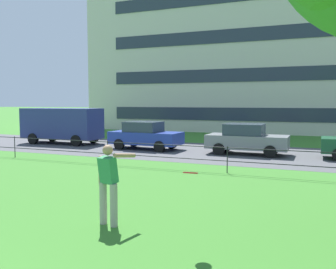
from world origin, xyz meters
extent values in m
cube|color=#4C4C51|center=(0.00, 17.21, 0.00)|extent=(80.00, 7.65, 0.01)
cylinder|color=black|center=(-7.74, 11.88, 0.50)|extent=(0.04, 0.04, 1.00)
cylinder|color=black|center=(-2.58, 11.88, 0.50)|extent=(0.04, 0.04, 1.00)
cylinder|color=black|center=(2.58, 11.88, 0.50)|extent=(0.04, 0.04, 1.00)
cylinder|color=black|center=(0.00, 11.88, 0.45)|extent=(36.12, 0.03, 0.03)
cylinder|color=black|center=(0.00, 11.88, 0.95)|extent=(36.12, 0.03, 0.03)
cylinder|color=gray|center=(1.43, 5.19, 0.46)|extent=(0.16, 0.16, 0.92)
cylinder|color=gray|center=(1.74, 5.11, 0.46)|extent=(0.16, 0.16, 0.92)
cube|color=#2D7F4C|center=(1.59, 5.15, 1.20)|extent=(0.42, 0.38, 0.59)
sphere|color=#A87A5B|center=(1.59, 5.15, 1.63)|extent=(0.22, 0.22, 0.22)
cylinder|color=#A87A5B|center=(1.86, 5.40, 1.49)|extent=(0.24, 0.63, 0.16)
cylinder|color=#A87A5B|center=(1.37, 5.21, 1.17)|extent=(0.09, 0.09, 0.62)
cylinder|color=red|center=(3.58, 4.73, 1.36)|extent=(0.29, 0.29, 0.07)
cube|color=navy|center=(-9.40, 17.49, 1.29)|extent=(5.05, 2.09, 1.90)
cube|color=#283342|center=(-7.40, 17.54, 1.62)|extent=(0.16, 1.67, 0.76)
cylinder|color=black|center=(-7.72, 18.47, 0.34)|extent=(0.69, 0.26, 0.68)
cylinder|color=black|center=(-7.67, 16.61, 0.34)|extent=(0.69, 0.26, 0.68)
cylinder|color=black|center=(-10.92, 18.38, 0.34)|extent=(0.69, 0.26, 0.68)
cylinder|color=black|center=(-10.87, 16.52, 0.34)|extent=(0.69, 0.26, 0.68)
cube|color=#233899|center=(-3.25, 16.98, 0.64)|extent=(4.06, 1.86, 0.68)
cube|color=#2D3847|center=(-3.40, 16.99, 1.26)|extent=(1.96, 1.59, 0.56)
cylinder|color=black|center=(-1.98, 17.74, 0.30)|extent=(0.61, 0.22, 0.60)
cylinder|color=black|center=(-2.05, 16.12, 0.30)|extent=(0.61, 0.22, 0.60)
cylinder|color=black|center=(-4.46, 17.83, 0.30)|extent=(0.61, 0.22, 0.60)
cylinder|color=black|center=(-4.52, 16.22, 0.30)|extent=(0.61, 0.22, 0.60)
cube|color=slate|center=(2.36, 17.08, 0.64)|extent=(4.01, 1.72, 0.68)
cube|color=#2D3847|center=(2.21, 17.09, 1.26)|extent=(1.91, 1.53, 0.56)
cylinder|color=black|center=(3.61, 17.89, 0.30)|extent=(0.60, 0.20, 0.60)
cylinder|color=black|center=(3.60, 16.27, 0.30)|extent=(0.60, 0.20, 0.60)
cylinder|color=black|center=(1.13, 17.90, 0.30)|extent=(0.60, 0.20, 0.60)
cylinder|color=black|center=(1.12, 16.28, 0.30)|extent=(0.60, 0.20, 0.60)
cube|color=beige|center=(4.44, 34.91, 8.08)|extent=(39.58, 11.58, 16.16)
cube|color=#283342|center=(4.44, 29.09, 1.62)|extent=(33.24, 0.06, 1.10)
cube|color=#283342|center=(4.44, 29.09, 4.85)|extent=(33.24, 0.06, 1.10)
cube|color=#283342|center=(4.44, 29.09, 8.08)|extent=(33.24, 0.06, 1.10)
camera|label=1|loc=(5.71, -1.51, 2.64)|focal=39.44mm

